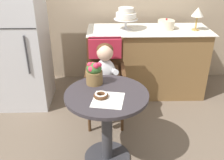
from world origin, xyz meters
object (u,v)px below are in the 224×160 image
Objects in this scene: donut_front at (101,95)px; tiered_cake_stand at (126,15)px; flower_vase at (94,73)px; refrigerator at (18,39)px; seated_child at (105,71)px; table_lamp at (198,13)px; round_layer_cake at (166,25)px; wicker_chair at (105,68)px; cafe_table at (107,114)px.

donut_front is 0.41× the size of tiered_cake_stand.
refrigerator is at bearing 135.83° from flower_vase.
refrigerator is (-0.94, 0.91, 0.02)m from flower_vase.
seated_child is 1.41m from table_lamp.
round_layer_cake is 0.75× the size of table_lamp.
tiered_cake_stand is at bearing -178.52° from round_layer_cake.
round_layer_cake reaches higher than flower_vase.
table_lamp is at bearing 40.69° from flower_vase.
tiered_cake_stand is at bearing 176.49° from table_lamp.
wicker_chair is 1.35m from table_lamp.
tiered_cake_stand is at bearing 66.39° from wicker_chair.
wicker_chair is 3.35× the size of table_lamp.
refrigerator is at bearing -173.30° from round_layer_cake.
round_layer_cake reaches higher than donut_front.
tiered_cake_stand is at bearing 70.78° from seated_child.
round_layer_cake is (0.78, 0.62, 0.32)m from wicker_chair.
round_layer_cake is 0.13× the size of refrigerator.
cafe_table is at bearing -132.09° from table_lamp.
tiered_cake_stand reaches higher than round_layer_cake.
round_layer_cake is at bearing 38.44° from wicker_chair.
round_layer_cake is at bearing 59.49° from donut_front.
seated_child is 2.55× the size of table_lamp.
tiered_cake_stand is (0.25, 1.30, 0.57)m from cafe_table.
donut_front is at bearing -93.38° from seated_child.
wicker_chair is at bearing -21.12° from refrigerator.
table_lamp reaches higher than donut_front.
tiered_cake_stand is at bearing 8.72° from refrigerator.
cafe_table is 1.59m from round_layer_cake.
tiered_cake_stand reaches higher than flower_vase.
round_layer_cake is (0.81, 1.38, 0.21)m from donut_front.
table_lamp reaches higher than cafe_table.
wicker_chair is at bearing 90.83° from cafe_table.
cafe_table is at bearing -89.09° from wicker_chair.
tiered_cake_stand is 1.41× the size of round_layer_cake.
table_lamp is at bearing 48.26° from donut_front.
flower_vase is (-0.10, -0.51, 0.19)m from wicker_chair.
table_lamp is (1.14, 0.70, 0.44)m from seated_child.
round_layer_cake is at bearing 52.18° from flower_vase.
refrigerator is at bearing -176.14° from table_lamp.
flower_vase is at bearing -44.17° from refrigerator.
flower_vase is at bearing -127.82° from round_layer_cake.
table_lamp is at bearing 47.91° from cafe_table.
refrigerator is at bearing 133.67° from cafe_table.
tiered_cake_stand reaches higher than donut_front.
seated_child is at bearing 74.61° from flower_vase.
donut_front is (-0.05, -0.07, 0.23)m from cafe_table.
seated_child is 1.13m from round_layer_cake.
refrigerator reaches higher than round_layer_cake.
cafe_table is 1.56m from refrigerator.
refrigerator is at bearing -171.28° from tiered_cake_stand.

